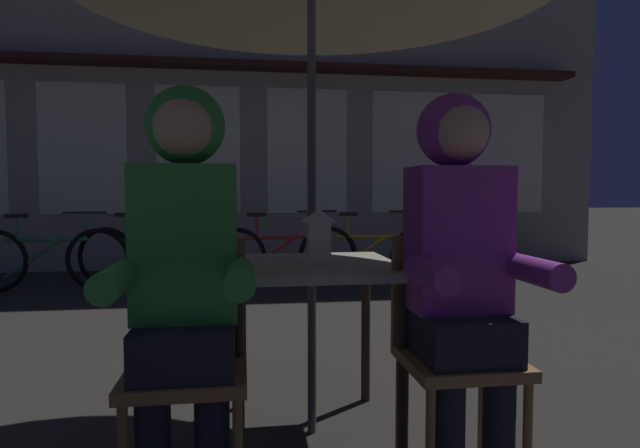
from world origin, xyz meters
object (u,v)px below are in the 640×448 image
at_px(bicycle_third, 282,255).
at_px(person_right_hooded, 460,246).
at_px(bicycle_second, 151,256).
at_px(bicycle_fourth, 373,254).
at_px(bicycle_nearest, 46,259).
at_px(lantern, 319,235).
at_px(chair_left, 188,351).
at_px(cafe_table, 312,286).
at_px(potted_plant, 488,229).
at_px(person_left_hooded, 185,250).
at_px(chair_right, 452,340).

bearing_deg(bicycle_third, person_right_hooded, -85.20).
bearing_deg(bicycle_second, bicycle_fourth, -3.50).
height_order(bicycle_nearest, bicycle_second, same).
height_order(bicycle_second, bicycle_fourth, same).
bearing_deg(bicycle_nearest, person_right_hooded, -55.45).
bearing_deg(bicycle_second, lantern, -71.07).
xyz_separation_m(chair_left, bicycle_nearest, (-1.83, 4.00, -0.14)).
distance_m(cafe_table, bicycle_third, 3.60).
relative_size(cafe_table, bicycle_fourth, 0.45).
relative_size(cafe_table, potted_plant, 0.80).
height_order(person_left_hooded, bicycle_nearest, person_left_hooded).
relative_size(chair_left, person_right_hooded, 0.62).
bearing_deg(person_left_hooded, bicycle_second, 100.84).
bearing_deg(cafe_table, bicycle_second, 108.99).
distance_m(lantern, bicycle_second, 3.99).
xyz_separation_m(bicycle_third, bicycle_fourth, (1.01, -0.06, 0.00)).
relative_size(person_right_hooded, potted_plant, 1.52).
xyz_separation_m(chair_left, bicycle_third, (0.62, 3.96, -0.14)).
bearing_deg(bicycle_third, cafe_table, -92.28).
height_order(person_right_hooded, bicycle_second, person_right_hooded).
relative_size(chair_right, bicycle_fourth, 0.52).
distance_m(bicycle_nearest, bicycle_third, 2.46).
distance_m(cafe_table, person_right_hooded, 0.67).
xyz_separation_m(cafe_table, bicycle_nearest, (-2.31, 3.63, -0.29)).
relative_size(chair_left, potted_plant, 0.95).
xyz_separation_m(lantern, chair_left, (-0.50, -0.30, -0.37)).
distance_m(chair_left, person_left_hooded, 0.36).
xyz_separation_m(cafe_table, bicycle_fourth, (1.15, 3.53, -0.29)).
bearing_deg(cafe_table, person_right_hooded, -41.57).
height_order(person_right_hooded, bicycle_third, person_right_hooded).
distance_m(cafe_table, person_left_hooded, 0.67).
distance_m(chair_right, potted_plant, 5.53).
height_order(chair_left, bicycle_third, chair_left).
bearing_deg(person_left_hooded, bicycle_third, 81.17).
relative_size(cafe_table, chair_left, 0.85).
bearing_deg(lantern, person_right_hooded, -37.65).
height_order(lantern, bicycle_third, lantern).
bearing_deg(bicycle_fourth, bicycle_nearest, 178.31).
bearing_deg(chair_left, lantern, 30.86).
relative_size(bicycle_nearest, bicycle_fourth, 1.01).
distance_m(person_right_hooded, bicycle_fourth, 4.04).
bearing_deg(chair_left, bicycle_third, 81.05).
xyz_separation_m(cafe_table, person_left_hooded, (-0.48, -0.43, 0.21)).
bearing_deg(bicycle_second, chair_left, -79.02).
bearing_deg(bicycle_nearest, cafe_table, -57.50).
xyz_separation_m(person_left_hooded, person_right_hooded, (0.96, 0.00, 0.00)).
bearing_deg(bicycle_nearest, person_left_hooded, -65.68).
height_order(person_left_hooded, bicycle_second, person_left_hooded).
bearing_deg(lantern, potted_plant, 57.19).
bearing_deg(cafe_table, bicycle_fourth, 71.91).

